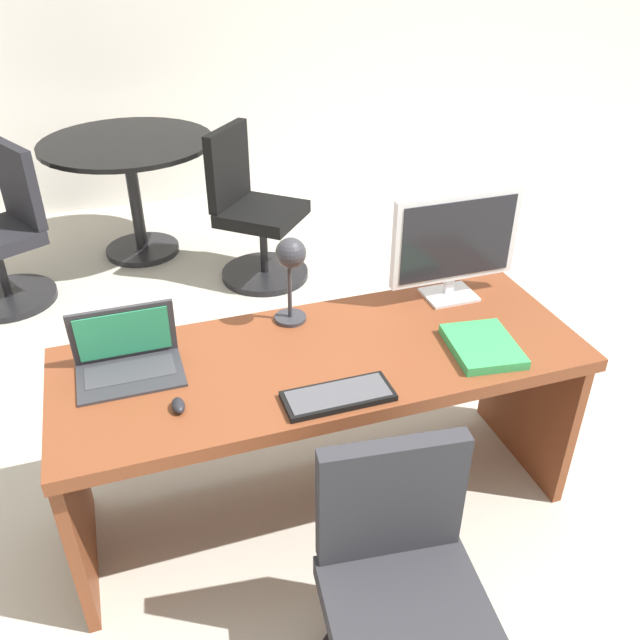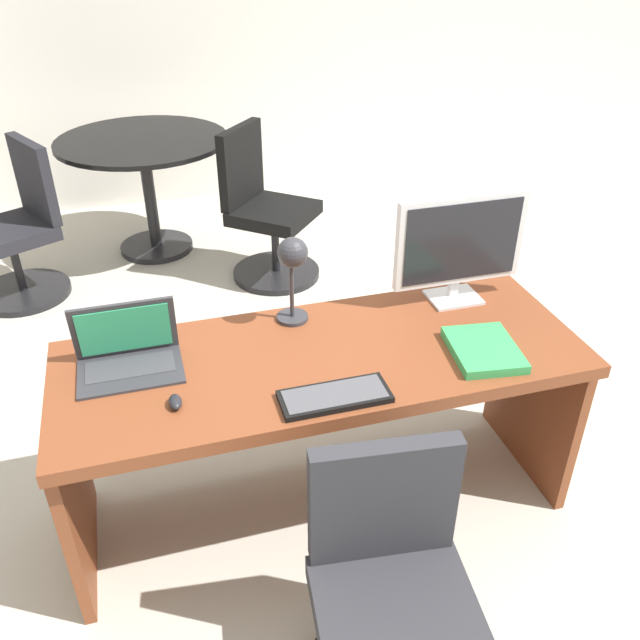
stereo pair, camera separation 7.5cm
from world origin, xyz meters
The scene contains 13 objects.
ground centered at (0.00, 1.50, 0.00)m, with size 12.00×12.00×0.00m, color #B7B2A3.
back_wall centered at (0.00, 3.53, 1.40)m, with size 10.00×0.10×2.80m, color silver.
desk centered at (0.00, 0.04, 0.55)m, with size 1.85×0.69×0.73m.
monitor centered at (0.61, 0.22, 0.98)m, with size 0.52×0.16×0.43m.
laptop centered at (-0.65, 0.13, 0.80)m, with size 0.35×0.23×0.22m.
keyboard centered at (-0.03, -0.25, 0.75)m, with size 0.35×0.14×0.02m.
mouse centered at (-0.52, -0.14, 0.75)m, with size 0.04×0.07×0.03m.
desk_lamp centered at (-0.04, 0.23, 0.98)m, with size 0.12×0.14×0.35m.
book centered at (0.54, -0.15, 0.75)m, with size 0.26×0.31×0.03m.
office_chair centered at (-0.01, -0.74, 0.32)m, with size 0.56×0.56×0.82m.
meeting_table centered at (-0.46, 2.58, 0.59)m, with size 1.11×1.11×0.79m.
meeting_chair_near centered at (0.21, 2.00, 0.39)m, with size 0.66×0.65×0.95m.
meeting_chair_far centered at (-1.25, 2.17, 0.38)m, with size 0.63×0.62×0.93m.
Camera 1 is at (-0.62, -1.82, 2.07)m, focal length 37.51 mm.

